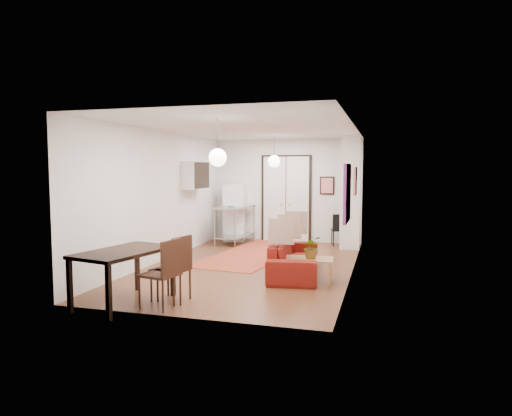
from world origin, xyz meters
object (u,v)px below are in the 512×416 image
(dining_chair_far, at_px, (163,266))
(fridge, at_px, (234,213))
(kitchen_counter, at_px, (235,218))
(dining_chair_near, at_px, (173,262))
(dining_table, at_px, (124,256))
(coffee_table, at_px, (306,261))
(black_side_chair, at_px, (339,227))
(sofa, at_px, (294,257))

(dining_chair_far, bearing_deg, fridge, -159.86)
(kitchen_counter, bearing_deg, fridge, 117.26)
(dining_chair_near, height_order, dining_chair_far, same)
(dining_chair_near, bearing_deg, dining_table, -41.33)
(coffee_table, xyz_separation_m, dining_chair_far, (-1.84, -2.04, 0.22))
(fridge, distance_m, dining_chair_far, 6.27)
(kitchen_counter, bearing_deg, coffee_table, -47.79)
(black_side_chair, bearing_deg, fridge, -12.46)
(coffee_table, relative_size, fridge, 0.63)
(black_side_chair, bearing_deg, sofa, 68.14)
(kitchen_counter, xyz_separation_m, dining_chair_near, (0.79, -5.43, -0.09))
(kitchen_counter, height_order, dining_table, kitchen_counter)
(kitchen_counter, relative_size, dining_chair_far, 1.38)
(sofa, distance_m, dining_chair_far, 2.99)
(dining_table, distance_m, dining_chair_far, 0.62)
(fridge, height_order, dining_table, fridge)
(coffee_table, xyz_separation_m, black_side_chair, (0.19, 4.24, 0.12))
(sofa, bearing_deg, coffee_table, -156.60)
(sofa, bearing_deg, dining_chair_far, 141.51)
(coffee_table, bearing_deg, sofa, 121.40)
(coffee_table, height_order, fridge, fridge)
(coffee_table, xyz_separation_m, dining_table, (-2.44, -2.14, 0.37))
(fridge, relative_size, dining_table, 0.98)
(sofa, distance_m, coffee_table, 0.62)
(kitchen_counter, relative_size, dining_table, 0.86)
(dining_table, height_order, black_side_chair, black_side_chair)
(dining_chair_near, xyz_separation_m, dining_chair_far, (0.00, -0.35, 0.00))
(fridge, bearing_deg, dining_table, -94.89)
(kitchen_counter, distance_m, dining_table, 5.88)
(dining_table, xyz_separation_m, dining_chair_far, (0.60, 0.10, -0.14))
(sofa, height_order, dining_table, dining_table)
(coffee_table, height_order, black_side_chair, black_side_chair)
(fridge, xyz_separation_m, dining_chair_near, (0.94, -5.84, -0.21))
(dining_table, relative_size, black_side_chair, 1.91)
(black_side_chair, bearing_deg, coffee_table, 73.46)
(coffee_table, bearing_deg, black_side_chair, 87.47)
(kitchen_counter, distance_m, fridge, 0.46)
(kitchen_counter, bearing_deg, black_side_chair, 17.14)
(dining_chair_near, bearing_deg, dining_chair_far, 11.49)
(dining_table, distance_m, dining_chair_near, 0.77)
(fridge, distance_m, black_side_chair, 2.98)
(coffee_table, relative_size, kitchen_counter, 0.72)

